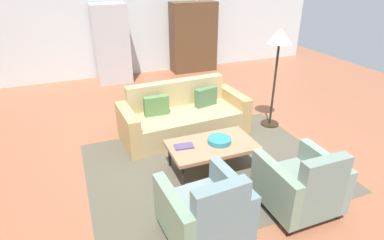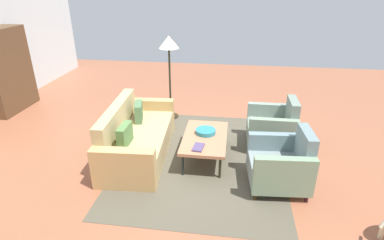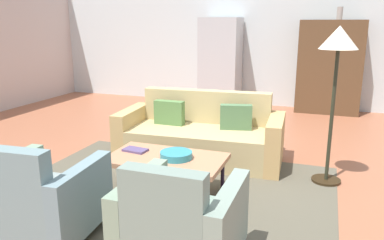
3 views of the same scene
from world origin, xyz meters
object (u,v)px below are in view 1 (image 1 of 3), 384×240
couch (182,117)px  refrigerator (111,44)px  armchair_right (302,187)px  fruit_bowl (219,140)px  armchair_left (206,214)px  coffee_table (212,146)px  book_stack (184,146)px  floor_lamp (279,45)px  cabinet (193,37)px

couch → refrigerator: (-0.65, 3.25, 0.64)m
armchair_right → fruit_bowl: armchair_right is taller
fruit_bowl → refrigerator: bearing=99.8°
fruit_bowl → refrigerator: (-0.76, 4.44, 0.49)m
armchair_left → refrigerator: (-0.06, 5.60, 0.58)m
couch → refrigerator: 3.37m
coffee_table → armchair_right: 1.31m
couch → book_stack: couch is taller
floor_lamp → armchair_right: bearing=-115.5°
armchair_left → refrigerator: size_ratio=0.48×
armchair_right → cabinet: 5.81m
coffee_table → armchair_right: size_ratio=1.36×
cabinet → floor_lamp: cabinet is taller
coffee_table → fruit_bowl: 0.13m
couch → armchair_right: 2.43m
couch → cabinet: (1.53, 3.35, 0.61)m
armchair_right → book_stack: armchair_right is taller
coffee_table → armchair_left: armchair_left is taller
armchair_left → armchair_right: size_ratio=1.00×
armchair_right → book_stack: 1.58m
book_stack → coffee_table: bearing=-9.2°
fruit_bowl → cabinet: cabinet is taller
book_stack → cabinet: 4.89m
cabinet → book_stack: bearing=-113.1°
coffee_table → book_stack: book_stack is taller
fruit_bowl → cabinet: (1.41, 4.54, 0.46)m
couch → armchair_left: (-0.59, -2.35, 0.06)m
fruit_bowl → armchair_right: bearing=-67.3°
cabinet → floor_lamp: 3.69m
armchair_right → book_stack: bearing=128.6°
couch → cabinet: cabinet is taller
coffee_table → refrigerator: size_ratio=0.65×
book_stack → armchair_right: bearing=-51.2°
fruit_bowl → refrigerator: refrigerator is taller
armchair_right → book_stack: (-0.99, 1.23, 0.07)m
couch → fruit_bowl: 1.20m
fruit_bowl → floor_lamp: floor_lamp is taller
couch → coffee_table: 1.19m
book_stack → floor_lamp: 2.37m
coffee_table → cabinet: bearing=71.5°
armchair_left → book_stack: armchair_left is taller
fruit_bowl → couch: bearing=95.6°
armchair_right → fruit_bowl: 1.27m
fruit_bowl → cabinet: 4.78m
refrigerator → coffee_table: bearing=-81.6°
armchair_left → couch: bearing=71.6°
cabinet → armchair_left: bearing=-110.4°
book_stack → floor_lamp: (1.97, 0.83, 1.03)m
armchair_right → book_stack: size_ratio=3.24×
couch → armchair_left: armchair_left is taller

